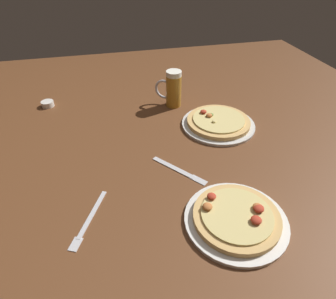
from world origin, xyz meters
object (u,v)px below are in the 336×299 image
object	(u,v)px
pizza_plate_far	(218,122)
beer_mug_dark	(173,89)
ramekin_sauce	(48,104)
fork_left	(89,220)
knife_right	(179,170)
pizza_plate_near	(236,218)

from	to	relation	value
pizza_plate_far	beer_mug_dark	distance (m)	0.28
ramekin_sauce	fork_left	distance (m)	0.77
pizza_plate_far	beer_mug_dark	size ratio (longest dim) A/B	1.82
beer_mug_dark	ramekin_sauce	bearing A→B (deg)	167.83
pizza_plate_far	beer_mug_dark	xyz separation A→B (m)	(-0.15, 0.23, 0.07)
pizza_plate_far	knife_right	bearing A→B (deg)	-134.26
pizza_plate_far	ramekin_sauce	bearing A→B (deg)	154.33
pizza_plate_far	fork_left	distance (m)	0.68
pizza_plate_near	knife_right	size ratio (longest dim) A/B	1.59
pizza_plate_far	ramekin_sauce	xyz separation A→B (m)	(-0.74, 0.35, -0.00)
pizza_plate_far	ramekin_sauce	distance (m)	0.82
knife_right	ramekin_sauce	bearing A→B (deg)	129.54
fork_left	knife_right	xyz separation A→B (m)	(0.32, 0.15, -0.00)
knife_right	pizza_plate_near	bearing A→B (deg)	-68.37
beer_mug_dark	ramekin_sauce	distance (m)	0.61
beer_mug_dark	ramekin_sauce	size ratio (longest dim) A/B	2.96
beer_mug_dark	fork_left	world-z (taller)	beer_mug_dark
pizza_plate_near	ramekin_sauce	bearing A→B (deg)	124.91
pizza_plate_near	ramekin_sauce	distance (m)	1.04
pizza_plate_far	fork_left	bearing A→B (deg)	-144.45
beer_mug_dark	ramekin_sauce	xyz separation A→B (m)	(-0.59, 0.13, -0.07)
pizza_plate_near	pizza_plate_far	bearing A→B (deg)	74.41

